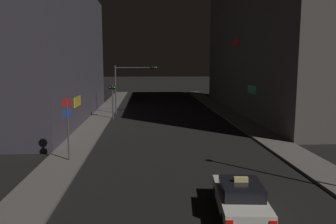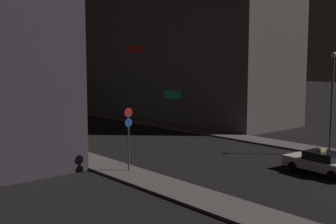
# 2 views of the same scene
# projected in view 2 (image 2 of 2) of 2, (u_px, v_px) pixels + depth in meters

# --- Properties ---
(sidewalk_left) EXTENTS (2.49, 66.42, 0.16)m
(sidewalk_left) POSITION_uv_depth(u_px,v_px,m) (18.00, 136.00, 37.94)
(sidewalk_left) COLOR #5B5651
(sidewalk_left) RESTS_ON ground_plane
(sidewalk_right) EXTENTS (2.49, 66.42, 0.16)m
(sidewalk_right) POSITION_uv_depth(u_px,v_px,m) (146.00, 122.00, 47.81)
(sidewalk_right) COLOR #5B5651
(sidewalk_right) RESTS_ON ground_plane
(building_facade_right) EXTENTS (10.23, 34.76, 18.90)m
(building_facade_right) POSITION_uv_depth(u_px,v_px,m) (167.00, 45.00, 53.59)
(building_facade_right) COLOR #514C47
(building_facade_right) RESTS_ON ground_plane
(taxi) EXTENTS (2.22, 4.60, 1.62)m
(taxi) POSITION_uv_depth(u_px,v_px,m) (321.00, 162.00, 24.77)
(taxi) COLOR silver
(taxi) RESTS_ON ground_plane
(traffic_light_overhead) EXTENTS (5.15, 0.41, 5.89)m
(traffic_light_overhead) POSITION_uv_depth(u_px,v_px,m) (38.00, 89.00, 41.84)
(traffic_light_overhead) COLOR #47474C
(traffic_light_overhead) RESTS_ON ground_plane
(traffic_light_left_kerb) EXTENTS (0.80, 0.42, 3.80)m
(traffic_light_left_kerb) POSITION_uv_depth(u_px,v_px,m) (37.00, 108.00, 37.90)
(traffic_light_left_kerb) COLOR #47474C
(traffic_light_left_kerb) RESTS_ON ground_plane
(sign_pole_left) EXTENTS (0.57, 0.10, 3.88)m
(sign_pole_left) POSITION_uv_depth(u_px,v_px,m) (128.00, 133.00, 24.90)
(sign_pole_left) COLOR #47474C
(sign_pole_left) RESTS_ON sidewalk_left
(street_lamp_near_block) EXTENTS (0.40, 0.40, 7.44)m
(street_lamp_near_block) POSITION_uv_depth(u_px,v_px,m) (332.00, 93.00, 29.85)
(street_lamp_near_block) COLOR #47474C
(street_lamp_near_block) RESTS_ON sidewalk_right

